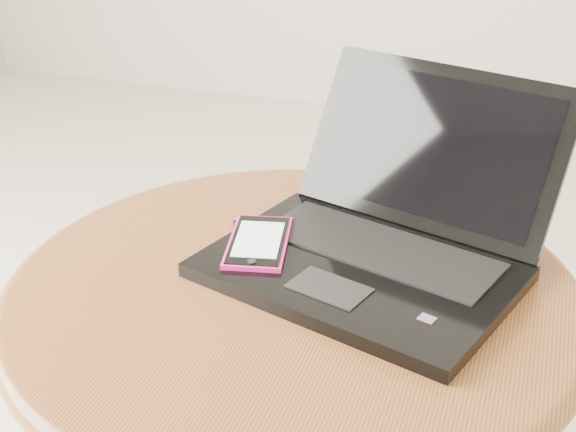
% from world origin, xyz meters
% --- Properties ---
extents(table, '(0.66, 0.66, 0.52)m').
position_xyz_m(table, '(-0.05, -0.07, 0.41)').
color(table, '#573419').
rests_on(table, ground).
extents(laptop, '(0.42, 0.42, 0.20)m').
position_xyz_m(laptop, '(0.03, 0.01, 0.56)').
color(laptop, black).
rests_on(laptop, table).
extents(phone_black, '(0.10, 0.12, 0.01)m').
position_xyz_m(phone_black, '(-0.12, 0.00, 0.53)').
color(phone_black, black).
rests_on(phone_black, table).
extents(phone_pink, '(0.09, 0.14, 0.02)m').
position_xyz_m(phone_pink, '(-0.11, -0.03, 0.54)').
color(phone_pink, '#FF218E').
rests_on(phone_pink, phone_black).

